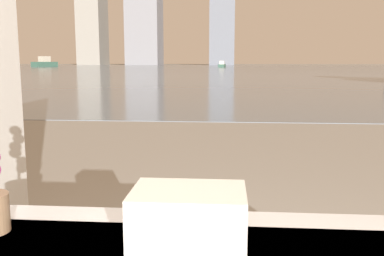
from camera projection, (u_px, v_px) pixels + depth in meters
name	position (u px, v px, depth m)	size (l,w,h in m)	color
towel_stack	(189.00, 219.00, 1.12)	(0.30, 0.21, 0.16)	silver
harbor_water	(226.00, 68.00, 61.45)	(180.00, 110.00, 0.01)	slate
harbor_boat_0	(45.00, 63.00, 79.44)	(3.42, 5.40, 1.92)	#335647
harbor_boat_2	(222.00, 65.00, 71.97)	(1.29, 2.95, 1.07)	#335647
skyline_tower_2	(222.00, 14.00, 114.60)	(6.51, 11.72, 27.10)	slate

